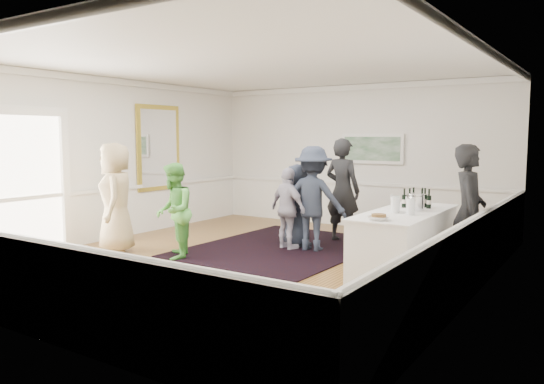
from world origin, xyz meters
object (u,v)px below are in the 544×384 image
Objects in this scene: serving_table at (405,244)px; guest_lilac at (288,209)px; guest_tan at (116,198)px; nut_bowl at (379,217)px; guest_dark_b at (342,190)px; ice_bucket at (416,203)px; bartender at (469,212)px; guest_navy at (298,205)px; guest_green at (174,211)px; guest_dark_a at (313,199)px.

guest_lilac is at bearing 163.85° from serving_table.
guest_lilac is (2.40, 1.89, -0.22)m from guest_tan.
guest_tan is 4.81m from nut_bowl.
guest_dark_b is 2.63m from ice_bucket.
bartender is at bearing 20.85° from ice_bucket.
nut_bowl is at bearing -95.41° from ice_bucket.
serving_table is 1.23× the size of bartender.
guest_green is at bearing 77.57° from guest_navy.
guest_dark_a is at bearing -139.92° from guest_lilac.
ice_bucket is at bearing 84.59° from nut_bowl.
bartender is at bearing 29.69° from serving_table.
guest_tan is at bearing 92.29° from bartender.
ice_bucket is at bearing 69.12° from guest_green.
guest_navy is at bearing 139.92° from nut_bowl.
guest_lilac is 0.97× the size of guest_navy.
guest_lilac is at bearing 82.16° from guest_tan.
guest_green is at bearing 65.42° from guest_dark_b.
bartender reaches higher than guest_lilac.
bartender is 1.63m from nut_bowl.
serving_table is at bearing 66.90° from guest_green.
guest_dark_a reaches higher than guest_green.
serving_table is at bearing 146.70° from guest_dark_a.
guest_lilac is at bearing 145.04° from nut_bowl.
bartender is 1.00× the size of guest_tan.
guest_dark_a is 2.20m from ice_bucket.
guest_dark_b reaches higher than ice_bucket.
serving_table is 1.55× the size of guest_navy.
serving_table is at bearing 88.70° from nut_bowl.
guest_green is 1.08× the size of guest_lilac.
guest_green is at bearing 93.67° from bartender.
nut_bowl is at bearing 51.88° from guest_green.
serving_table is 1.11m from nut_bowl.
guest_lilac reaches higher than ice_bucket.
guest_navy reaches higher than serving_table.
guest_tan is 1.03× the size of guest_dark_a.
guest_dark_b is at bearing 110.69° from guest_green.
ice_bucket is at bearing 96.95° from bartender.
guest_tan reaches higher than guest_navy.
guest_tan is 7.46× the size of ice_bucket.
guest_dark_a is (2.82, 2.05, -0.03)m from guest_tan.
serving_table is at bearing 175.48° from guest_navy.
guest_green is (-3.65, -0.96, 0.32)m from serving_table.
guest_lilac is at bearing 10.73° from guest_dark_a.
guest_dark_a reaches higher than nut_bowl.
bartender is 1.30× the size of guest_lilac.
nut_bowl is (1.89, -2.86, 0.00)m from guest_dark_b.
guest_dark_b is 1.01m from guest_navy.
guest_tan is at bearing -117.05° from guest_green.
guest_dark_a is at bearing 156.70° from serving_table.
guest_dark_a reaches higher than guest_navy.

